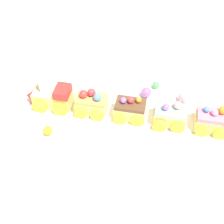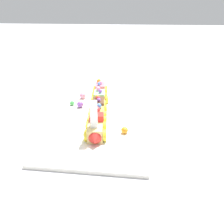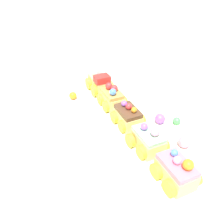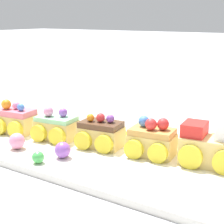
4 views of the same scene
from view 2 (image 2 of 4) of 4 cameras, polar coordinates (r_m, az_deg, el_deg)
ground_plane at (r=0.89m, az=-2.15°, el=-0.79°), size 10.00×10.00×0.00m
display_board at (r=0.89m, az=-2.16°, el=-0.45°), size 0.70×0.34×0.01m
cake_train_locomotive at (r=0.71m, az=-4.29°, el=-4.41°), size 0.13×0.08×0.13m
cake_car_caramel at (r=0.81m, az=-3.85°, el=-0.94°), size 0.08×0.08×0.07m
cake_car_chocolate at (r=0.90m, az=-3.54°, el=1.80°), size 0.08×0.08×0.06m
cake_car_mint at (r=0.99m, az=-3.30°, el=4.09°), size 0.08×0.08×0.06m
cake_car_strawberry at (r=1.08m, az=-3.10°, el=6.13°), size 0.08×0.08×0.07m
gumball_pink at (r=1.03m, az=-7.63°, el=4.26°), size 0.03×0.03×0.03m
gumball_orange at (r=0.74m, az=3.30°, el=-4.77°), size 0.02×0.02×0.02m
gumball_green at (r=0.96m, az=-10.37°, el=2.31°), size 0.02×0.02×0.02m
gumball_purple at (r=0.94m, az=-8.32°, el=1.99°), size 0.03×0.03×0.03m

